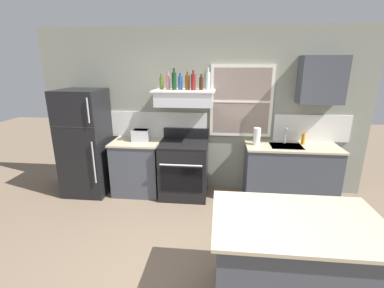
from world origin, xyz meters
name	(u,v)px	position (x,y,z in m)	size (l,w,h in m)	color
ground_plane	(185,280)	(0.00, 0.00, 0.00)	(16.00, 16.00, 0.00)	#7A6651
back_wall	(203,112)	(0.03, 2.23, 1.35)	(5.40, 0.11, 2.70)	gray
refrigerator	(85,143)	(-1.90, 1.84, 0.87)	(0.70, 0.72, 1.74)	black
counter_left_of_stove	(138,167)	(-1.05, 1.90, 0.46)	(0.79, 0.63, 0.91)	#474C56
toaster	(141,135)	(-0.97, 1.93, 1.01)	(0.30, 0.20, 0.19)	silver
stove_range	(184,169)	(-0.25, 1.86, 0.46)	(0.76, 0.69, 1.09)	black
range_hood_shelf	(184,98)	(-0.25, 1.96, 1.62)	(0.96, 0.52, 0.24)	silver
bottle_olive_oil_square	(162,83)	(-0.61, 2.00, 1.85)	(0.06, 0.06, 0.24)	#4C601E
bottle_rose_pink	(168,82)	(-0.51, 2.00, 1.86)	(0.07, 0.07, 0.28)	#C67F84
bottle_dark_green_wine	(174,81)	(-0.40, 1.93, 1.88)	(0.07, 0.07, 0.32)	#143819
bottle_blue_liqueur	(180,83)	(-0.31, 1.96, 1.85)	(0.07, 0.07, 0.25)	#1E478C
bottle_amber_wine	(187,82)	(-0.20, 1.94, 1.86)	(0.07, 0.07, 0.27)	brown
bottle_red_label_wine	(193,82)	(-0.10, 1.91, 1.87)	(0.07, 0.07, 0.30)	maroon
bottle_brown_stout	(201,83)	(0.01, 1.95, 1.85)	(0.06, 0.06, 0.24)	#381E0F
bottle_clear_tall	(208,81)	(0.12, 1.97, 1.89)	(0.06, 0.06, 0.33)	silver
counter_right_with_sink	(289,173)	(1.45, 1.90, 0.46)	(1.43, 0.63, 0.91)	#474C56
sink_faucet	(286,133)	(1.35, 2.00, 1.08)	(0.03, 0.17, 0.28)	silver
paper_towel_roll	(257,136)	(0.90, 1.90, 1.04)	(0.11, 0.11, 0.27)	white
dish_soap_bottle	(303,139)	(1.63, 2.00, 1.00)	(0.06, 0.06, 0.18)	orange
kitchen_island	(293,265)	(0.97, -0.22, 0.46)	(1.40, 0.90, 0.91)	#474C56
upper_cabinet_right	(322,80)	(1.80, 2.04, 1.90)	(0.64, 0.32, 0.70)	#474C56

